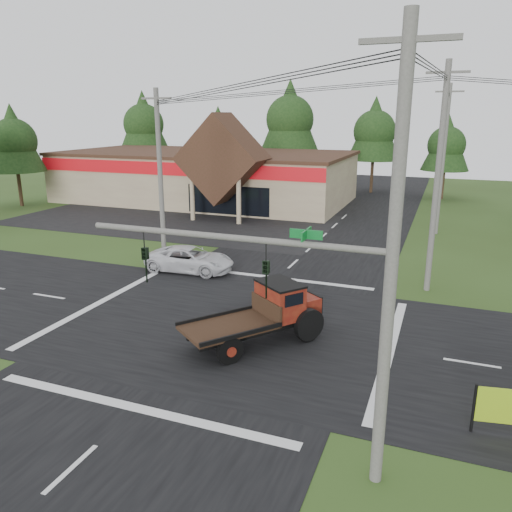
% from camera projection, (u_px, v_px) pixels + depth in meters
% --- Properties ---
extents(ground, '(120.00, 120.00, 0.00)m').
position_uv_depth(ground, '(227.00, 325.00, 22.06)').
color(ground, '#2C4016').
rests_on(ground, ground).
extents(road_ns, '(12.00, 120.00, 0.02)m').
position_uv_depth(road_ns, '(227.00, 325.00, 22.05)').
color(road_ns, black).
rests_on(road_ns, ground).
extents(road_ew, '(120.00, 12.00, 0.02)m').
position_uv_depth(road_ew, '(227.00, 325.00, 22.05)').
color(road_ew, black).
rests_on(road_ew, ground).
extents(parking_apron, '(28.00, 14.00, 0.02)m').
position_uv_depth(parking_apron, '(171.00, 220.00, 43.95)').
color(parking_apron, black).
rests_on(parking_apron, ground).
extents(cvs_building, '(30.40, 18.20, 9.19)m').
position_uv_depth(cvs_building, '(206.00, 175.00, 53.27)').
color(cvs_building, tan).
rests_on(cvs_building, ground).
extents(traffic_signal_mast, '(8.12, 0.24, 7.00)m').
position_uv_depth(traffic_signal_mast, '(317.00, 308.00, 12.11)').
color(traffic_signal_mast, '#595651').
rests_on(traffic_signal_mast, ground).
extents(utility_pole_nr, '(2.00, 0.30, 11.00)m').
position_uv_depth(utility_pole_nr, '(391.00, 268.00, 11.20)').
color(utility_pole_nr, '#595651').
rests_on(utility_pole_nr, ground).
extents(utility_pole_nw, '(2.00, 0.30, 10.50)m').
position_uv_depth(utility_pole_nw, '(160.00, 175.00, 30.53)').
color(utility_pole_nw, '#595651').
rests_on(utility_pole_nw, ground).
extents(utility_pole_ne, '(2.00, 0.30, 11.50)m').
position_uv_depth(utility_pole_ne, '(437.00, 179.00, 24.88)').
color(utility_pole_ne, '#595651').
rests_on(utility_pole_ne, ground).
extents(utility_pole_n, '(2.00, 0.30, 11.20)m').
position_uv_depth(utility_pole_n, '(443.00, 159.00, 37.50)').
color(utility_pole_n, '#595651').
rests_on(utility_pole_n, ground).
extents(tree_row_a, '(6.72, 6.72, 12.12)m').
position_uv_depth(tree_row_a, '(143.00, 122.00, 66.14)').
color(tree_row_a, '#332316').
rests_on(tree_row_a, ground).
extents(tree_row_b, '(5.60, 5.60, 10.10)m').
position_uv_depth(tree_row_b, '(218.00, 133.00, 64.85)').
color(tree_row_b, '#332316').
rests_on(tree_row_b, ground).
extents(tree_row_c, '(7.28, 7.28, 13.13)m').
position_uv_depth(tree_row_c, '(290.00, 117.00, 59.96)').
color(tree_row_c, '#332316').
rests_on(tree_row_c, ground).
extents(tree_row_d, '(6.16, 6.16, 11.11)m').
position_uv_depth(tree_row_d, '(375.00, 129.00, 57.78)').
color(tree_row_d, '#332316').
rests_on(tree_row_d, ground).
extents(tree_row_e, '(5.04, 5.04, 9.09)m').
position_uv_depth(tree_row_e, '(447.00, 143.00, 53.59)').
color(tree_row_e, '#332316').
rests_on(tree_row_e, ground).
extents(tree_side_w, '(5.60, 5.60, 10.10)m').
position_uv_depth(tree_side_w, '(14.00, 139.00, 49.23)').
color(tree_side_w, '#332316').
rests_on(tree_side_w, ground).
extents(antique_flatbed_truck, '(5.34, 6.03, 2.46)m').
position_uv_depth(antique_flatbed_truck, '(255.00, 315.00, 19.94)').
color(antique_flatbed_truck, '#5C0F0D').
rests_on(antique_flatbed_truck, ground).
extents(white_pickup, '(5.35, 2.70, 1.45)m').
position_uv_depth(white_pickup, '(190.00, 259.00, 29.51)').
color(white_pickup, silver).
rests_on(white_pickup, ground).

